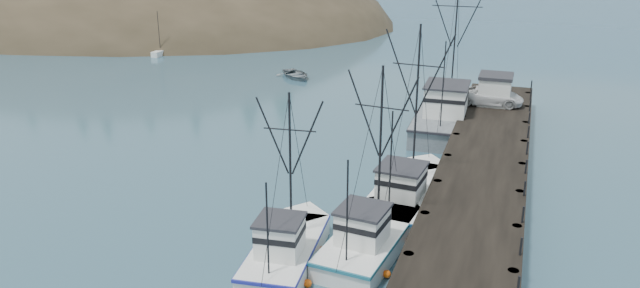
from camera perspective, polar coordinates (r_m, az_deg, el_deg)
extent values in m
plane|color=#294A5C|center=(36.54, -10.50, -10.41)|extent=(400.00, 400.00, 0.00)
cube|color=black|center=(46.35, 14.78, -1.62)|extent=(6.00, 44.00, 0.50)
cylinder|color=black|center=(33.44, 8.02, -11.34)|extent=(0.56, 0.56, 2.00)
cylinder|color=black|center=(33.12, 17.09, -12.45)|extent=(0.56, 0.56, 2.00)
cylinder|color=black|center=(37.77, 9.48, -7.55)|extent=(0.56, 0.56, 2.00)
cylinder|color=black|center=(37.48, 17.42, -8.48)|extent=(0.56, 0.56, 2.00)
cylinder|color=black|center=(42.24, 10.62, -4.54)|extent=(0.56, 0.56, 2.00)
cylinder|color=black|center=(41.98, 17.67, -5.34)|extent=(0.56, 0.56, 2.00)
cylinder|color=black|center=(46.81, 11.53, -2.12)|extent=(0.56, 0.56, 2.00)
cylinder|color=black|center=(46.58, 17.88, -2.82)|extent=(0.56, 0.56, 2.00)
cylinder|color=black|center=(51.47, 12.28, -0.13)|extent=(0.56, 0.56, 2.00)
cylinder|color=black|center=(51.26, 18.04, -0.76)|extent=(0.56, 0.56, 2.00)
cylinder|color=black|center=(56.19, 12.90, 1.53)|extent=(0.56, 0.56, 2.00)
cylinder|color=black|center=(56.00, 18.18, 0.96)|extent=(0.56, 0.56, 2.00)
cylinder|color=black|center=(60.95, 13.42, 2.93)|extent=(0.56, 0.56, 2.00)
cylinder|color=black|center=(60.77, 18.29, 2.41)|extent=(0.56, 0.56, 2.00)
cylinder|color=black|center=(65.74, 13.87, 4.13)|extent=(0.56, 0.56, 2.00)
cylinder|color=black|center=(65.58, 18.39, 3.65)|extent=(0.56, 0.56, 2.00)
ellipsoid|color=#382D1E|center=(138.12, -20.61, 8.56)|extent=(132.00, 78.00, 51.00)
ellipsoid|color=black|center=(143.68, -21.40, 10.49)|extent=(109.20, 62.40, 41.60)
cube|color=beige|center=(100.70, -14.43, 9.68)|extent=(4.00, 5.00, 2.80)
cube|color=beige|center=(107.27, -16.03, 10.14)|extent=(4.00, 5.00, 2.80)
cube|color=beige|center=(103.73, -10.75, 10.24)|extent=(4.00, 5.00, 2.80)
cube|color=white|center=(91.80, -14.36, 8.04)|extent=(1.00, 3.50, 0.90)
cylinder|color=black|center=(91.28, -14.51, 9.82)|extent=(0.08, 0.08, 6.00)
cube|color=white|center=(97.96, -6.77, 9.24)|extent=(1.00, 3.50, 0.90)
cylinder|color=black|center=(97.47, -6.84, 10.91)|extent=(0.08, 0.08, 6.00)
cube|color=white|center=(96.17, -11.19, 8.80)|extent=(1.00, 3.50, 0.90)
cylinder|color=black|center=(95.68, -11.30, 10.50)|extent=(0.08, 0.08, 6.00)
cube|color=white|center=(104.82, -8.14, 9.87)|extent=(1.00, 3.50, 0.90)
cylinder|color=black|center=(104.37, -8.22, 11.44)|extent=(0.08, 0.08, 6.00)
cube|color=white|center=(104.33, -11.78, 9.61)|extent=(1.00, 3.50, 0.90)
cylinder|color=black|center=(103.88, -11.89, 11.19)|extent=(0.08, 0.08, 6.00)
cube|color=white|center=(105.92, -12.85, 9.69)|extent=(1.00, 3.50, 0.90)
cylinder|color=black|center=(105.47, -12.97, 11.23)|extent=(0.08, 0.08, 6.00)
cube|color=white|center=(96.77, -18.20, 8.26)|extent=(1.00, 3.50, 0.90)
cylinder|color=black|center=(96.28, -18.39, 9.94)|extent=(0.08, 0.08, 6.00)
cube|color=white|center=(100.71, -10.22, 9.35)|extent=(1.00, 3.50, 0.90)
cylinder|color=black|center=(100.23, -10.32, 10.98)|extent=(0.08, 0.08, 6.00)
cube|color=white|center=(99.07, -13.68, 8.94)|extent=(1.00, 3.50, 0.90)
cylinder|color=black|center=(98.58, -13.81, 10.59)|extent=(0.08, 0.08, 6.00)
cube|color=white|center=(106.70, -11.36, 9.86)|extent=(1.00, 3.50, 0.90)
cylinder|color=black|center=(106.25, -11.46, 11.40)|extent=(0.08, 0.08, 6.00)
cube|color=white|center=(36.72, 4.51, -9.14)|extent=(4.48, 9.29, 1.60)
cube|color=white|center=(40.49, 6.77, -6.30)|extent=(3.48, 3.48, 1.60)
cube|color=#1C5C70|center=(36.39, 4.54, -8.17)|extent=(4.57, 9.53, 0.18)
cube|color=silver|center=(34.95, 3.91, -7.46)|extent=(2.71, 2.78, 1.90)
cube|color=#26262B|center=(34.48, 3.95, -5.95)|extent=(2.95, 3.04, 0.16)
cylinder|color=black|center=(35.59, 5.53, -0.31)|extent=(0.14, 0.14, 9.49)
cylinder|color=black|center=(32.18, 2.50, -6.18)|extent=(0.10, 0.10, 5.69)
cube|color=white|center=(35.46, -3.14, -10.23)|extent=(4.03, 8.35, 1.60)
cube|color=white|center=(38.87, -1.50, -7.33)|extent=(3.24, 3.24, 1.60)
cube|color=navy|center=(35.12, -3.17, -9.25)|extent=(4.11, 8.56, 0.18)
cube|color=silver|center=(33.74, -3.69, -8.52)|extent=(2.49, 2.49, 1.90)
cube|color=#26262B|center=(33.26, -3.72, -6.96)|extent=(2.70, 2.71, 0.16)
cylinder|color=black|center=(34.34, -2.73, -2.01)|extent=(0.14, 0.14, 8.37)
cylinder|color=black|center=(31.27, -4.83, -7.75)|extent=(0.10, 0.10, 5.02)
cube|color=white|center=(42.65, 7.83, -4.94)|extent=(4.71, 10.32, 1.60)
cube|color=white|center=(47.11, 9.52, -2.56)|extent=(3.85, 3.85, 1.60)
cube|color=navy|center=(42.36, 7.87, -4.08)|extent=(4.80, 10.59, 0.18)
cube|color=silver|center=(40.80, 7.44, -3.41)|extent=(2.93, 3.05, 1.90)
cube|color=#26262B|center=(40.41, 7.50, -2.07)|extent=(3.19, 3.33, 0.16)
cylinder|color=black|center=(41.90, 8.81, 3.56)|extent=(0.14, 0.14, 10.72)
cylinder|color=black|center=(37.66, 6.48, -1.68)|extent=(0.10, 0.10, 6.43)
cube|color=slate|center=(58.79, 11.51, 2.20)|extent=(5.32, 14.49, 2.20)
cube|color=slate|center=(65.67, 12.21, 4.02)|extent=(4.99, 4.99, 2.20)
cube|color=black|center=(58.50, 11.58, 3.13)|extent=(5.43, 14.87, 0.18)
cube|color=silver|center=(56.35, 11.47, 3.98)|extent=(3.59, 4.14, 2.60)
cube|color=#26262B|center=(56.00, 11.57, 5.34)|extent=(3.89, 4.51, 0.16)
cylinder|color=black|center=(59.26, 12.22, 9.34)|extent=(0.14, 0.14, 11.93)
cylinder|color=black|center=(52.22, 11.19, 5.34)|extent=(0.10, 0.10, 7.16)
cube|color=silver|center=(60.01, 15.70, 4.70)|extent=(2.80, 3.00, 2.50)
cube|color=#26262B|center=(59.68, 15.82, 6.00)|extent=(3.00, 3.20, 0.30)
imported|color=silver|center=(59.74, 15.30, 4.25)|extent=(6.12, 3.10, 1.66)
imported|color=slate|center=(76.31, -2.23, 6.08)|extent=(6.51, 6.58, 1.12)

